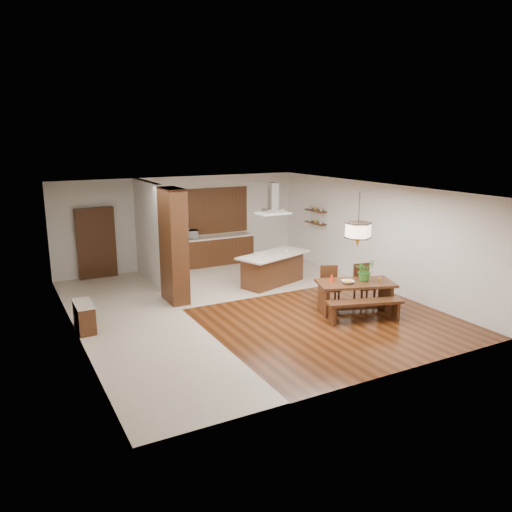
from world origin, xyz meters
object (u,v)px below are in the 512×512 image
dining_bench (364,311)px  dining_chair_right (365,285)px  foliage_plant (365,270)px  range_hood (273,198)px  island_cup (286,251)px  microwave (190,235)px  hallway_console (84,317)px  kitchen_island (273,269)px  dining_table (355,290)px  fruit_bowl (348,282)px  pendant_lantern (359,220)px  dining_chair_left (330,286)px

dining_bench → dining_chair_right: 1.30m
foliage_plant → range_hood: 3.38m
dining_chair_right → island_cup: size_ratio=8.43×
range_hood → microwave: (-1.38, 2.86, -1.38)m
hallway_console → dining_chair_right: (6.54, -1.44, 0.19)m
kitchen_island → island_cup: island_cup is taller
dining_table → dining_bench: dining_table is taller
hallway_console → range_hood: (5.36, 1.12, 2.15)m
dining_bench → foliage_plant: bearing=52.1°
hallway_console → dining_chair_right: dining_chair_right is taller
fruit_bowl → microwave: size_ratio=0.57×
dining_table → dining_chair_right: bearing=31.3°
dining_bench → fruit_bowl: 0.81m
pendant_lantern → foliage_plant: size_ratio=2.52×
pendant_lantern → kitchen_island: bearing=101.2°
dining_chair_left → range_hood: 3.02m
foliage_plant → dining_table: bearing=179.6°
dining_bench → microwave: (-1.75, 6.40, 0.84)m
pendant_lantern → island_cup: 3.11m
pendant_lantern → island_cup: pendant_lantern is taller
dining_bench → fruit_bowl: (-0.03, 0.61, 0.54)m
dining_chair_right → kitchen_island: 2.82m
fruit_bowl → range_hood: bearing=96.6°
hallway_console → dining_chair_right: 6.70m
kitchen_island → dining_table: bearing=-97.6°
dining_chair_left → dining_table: bearing=-46.7°
dining_table → range_hood: size_ratio=2.21×
fruit_bowl → range_hood: size_ratio=0.32×
dining_bench → dining_chair_left: bearing=91.2°
range_hood → island_cup: bearing=-15.8°
microwave → dining_chair_right: bearing=-45.4°
dining_table → foliage_plant: foliage_plant is taller
dining_chair_right → pendant_lantern: bearing=-138.8°
dining_bench → microwave: bearing=105.3°
hallway_console → foliage_plant: bearing=-16.3°
dining_bench → dining_chair_right: bearing=50.0°
dining_table → range_hood: 3.55m
hallway_console → island_cup: size_ratio=7.40×
range_hood → island_cup: (0.38, -0.11, -1.52)m
dining_bench → hallway_console: bearing=157.0°
dining_table → range_hood: bearing=101.2°
pendant_lantern → kitchen_island: size_ratio=0.55×
island_cup → dining_bench: bearing=-90.3°
pendant_lantern → fruit_bowl: (-0.24, -0.00, -1.46)m
dining_table → pendant_lantern: size_ratio=1.52×
hallway_console → dining_bench: size_ratio=0.50×
hallway_console → dining_chair_left: bearing=-11.4°
hallway_console → dining_bench: 6.21m
pendant_lantern → foliage_plant: (0.26, -0.00, -1.24)m
pendant_lantern → range_hood: 3.00m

